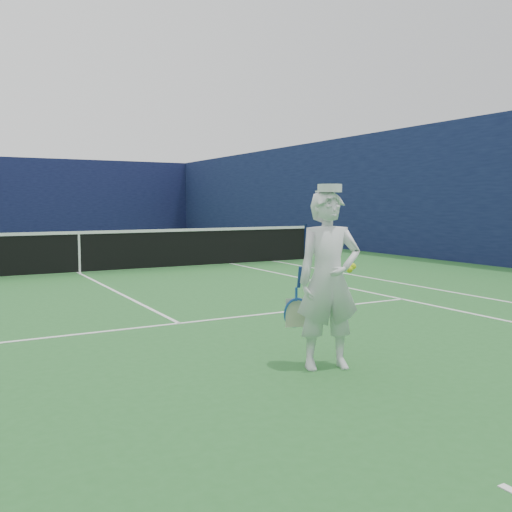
{
  "coord_description": "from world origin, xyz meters",
  "views": [
    {
      "loc": [
        -2.83,
        -13.71,
        1.67
      ],
      "look_at": [
        0.54,
        -7.62,
        1.02
      ],
      "focal_mm": 40.0,
      "sensor_mm": 36.0,
      "label": 1
    }
  ],
  "objects": [
    {
      "name": "windscreen_fence",
      "position": [
        0.0,
        0.0,
        2.0
      ],
      "size": [
        20.12,
        36.12,
        4.0
      ],
      "color": "#0F1237",
      "rests_on": "ground"
    },
    {
      "name": "tennis_player",
      "position": [
        0.54,
        -9.12,
        0.9
      ],
      "size": [
        0.75,
        0.66,
        1.85
      ],
      "rotation": [
        0.0,
        0.0,
        -0.29
      ],
      "color": "white",
      "rests_on": "ground"
    },
    {
      "name": "court_markings",
      "position": [
        0.0,
        0.0,
        0.0
      ],
      "size": [
        11.03,
        23.83,
        0.01
      ],
      "color": "white",
      "rests_on": "ground"
    },
    {
      "name": "ground",
      "position": [
        0.0,
        0.0,
        0.0
      ],
      "size": [
        80.0,
        80.0,
        0.0
      ],
      "primitive_type": "plane",
      "color": "#256329",
      "rests_on": "ground"
    },
    {
      "name": "tennis_net",
      "position": [
        0.0,
        0.0,
        0.55
      ],
      "size": [
        12.88,
        0.09,
        1.07
      ],
      "color": "#141E4C",
      "rests_on": "ground"
    }
  ]
}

